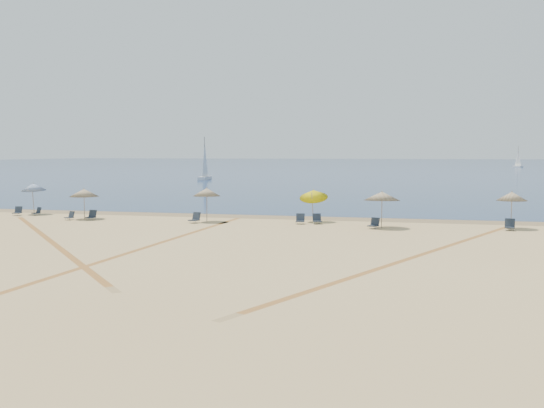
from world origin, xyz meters
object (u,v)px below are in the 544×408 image
Objects in this scene: chair_7 at (374,224)px; umbrella_2 at (207,192)px; umbrella_3 at (313,194)px; chair_4 at (195,218)px; umbrella_5 at (512,196)px; chair_5 at (300,219)px; sailboat_0 at (518,161)px; umbrella_4 at (382,196)px; sailboat_1 at (205,167)px; chair_1 at (37,212)px; chair_3 at (92,216)px; chair_0 at (18,211)px; umbrella_1 at (84,193)px; chair_2 at (70,216)px; chair_6 at (317,219)px; chair_8 at (510,225)px; umbrella_0 at (33,187)px.

umbrella_2 is at bearing -163.12° from chair_7.
umbrella_3 reaches higher than chair_4.
umbrella_3 is 1.07× the size of umbrella_5.
sailboat_0 is (37.55, 173.13, 1.73)m from chair_5.
chair_5 is at bearing 169.84° from umbrella_4.
sailboat_1 is at bearing 109.72° from umbrella_2.
sailboat_0 reaches higher than chair_1.
umbrella_3 is at bearing -68.87° from sailboat_1.
umbrella_3 is 67.76m from sailboat_1.
sailboat_1 is at bearing 115.90° from umbrella_3.
chair_5 is 0.88× the size of chair_7.
sailboat_1 reaches higher than chair_7.
chair_0 is at bearing 169.96° from chair_3.
umbrella_2 is at bearing 8.25° from chair_3.
umbrella_1 reaches higher than chair_2.
chair_2 is 1.53m from chair_3.
umbrella_1 is at bearing -21.81° from chair_0.
chair_6 is (0.44, -1.08, -1.64)m from umbrella_3.
umbrella_2 is 3.27× the size of chair_0.
umbrella_3 is 2.23m from chair_5.
chair_8 is (7.74, 0.54, -1.71)m from umbrella_4.
umbrella_1 is 3.04× the size of chair_0.
chair_0 is at bearing -173.70° from chair_8.
chair_7 is (27.05, -2.16, 0.01)m from chair_0.
umbrella_5 is at bearing 2.14° from umbrella_2.
umbrella_5 reaches higher than chair_2.
sailboat_1 reaches higher than chair_4.
umbrella_3 is (7.16, 1.63, -0.11)m from umbrella_2.
chair_7 is (21.37, -0.13, 0.03)m from chair_2.
sailboat_0 is at bearing 77.88° from umbrella_3.
chair_6 is 68.94m from sailboat_1.
sailboat_1 reaches higher than chair_8.
chair_2 is at bearing -176.49° from umbrella_5.
chair_1 is at bearing -41.87° from umbrella_0.
chair_8 is (33.74, -1.41, 0.05)m from chair_1.
chair_3 reaches higher than chair_0.
sailboat_0 is at bearing 90.10° from chair_8.
umbrella_3 is at bearing 153.96° from umbrella_4.
chair_6 is at bearing 7.83° from chair_3.
chair_8 is at bearing 22.29° from chair_1.
chair_2 is at bearing -179.02° from umbrella_4.
chair_4 is (8.62, -0.51, -1.57)m from umbrella_1.
sailboat_0 reaches higher than umbrella_3.
chair_3 is at bearing -129.91° from sailboat_0.
chair_6 is (21.66, -0.69, 0.03)m from chair_1.
chair_4 is 8.26m from chair_6.
chair_3 is 14.90m from chair_5.
chair_3 is 181.86m from sailboat_0.
sailboat_0 is at bearing 82.03° from umbrella_5.
chair_6 is at bearing 3.00° from umbrella_1.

